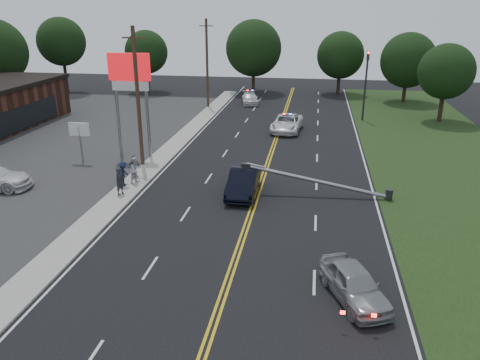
% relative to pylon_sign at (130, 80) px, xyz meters
% --- Properties ---
extents(ground, '(120.00, 120.00, 0.00)m').
position_rel_pylon_sign_xyz_m(ground, '(10.50, -14.00, -6.00)').
color(ground, black).
rests_on(ground, ground).
extents(sidewalk, '(1.80, 70.00, 0.12)m').
position_rel_pylon_sign_xyz_m(sidewalk, '(2.10, -4.00, -5.94)').
color(sidewalk, '#A4A094').
rests_on(sidewalk, ground).
extents(grass_verge, '(12.00, 80.00, 0.01)m').
position_rel_pylon_sign_xyz_m(grass_verge, '(24.00, -4.00, -5.99)').
color(grass_verge, black).
rests_on(grass_verge, ground).
extents(centerline_yellow, '(0.36, 80.00, 0.00)m').
position_rel_pylon_sign_xyz_m(centerline_yellow, '(10.50, -4.00, -5.99)').
color(centerline_yellow, gold).
rests_on(centerline_yellow, ground).
extents(pylon_sign, '(3.20, 0.35, 8.00)m').
position_rel_pylon_sign_xyz_m(pylon_sign, '(0.00, 0.00, 0.00)').
color(pylon_sign, gray).
rests_on(pylon_sign, ground).
extents(small_sign, '(1.60, 0.14, 3.10)m').
position_rel_pylon_sign_xyz_m(small_sign, '(-3.50, -2.00, -3.66)').
color(small_sign, gray).
rests_on(small_sign, ground).
extents(traffic_signal, '(0.28, 0.41, 7.05)m').
position_rel_pylon_sign_xyz_m(traffic_signal, '(18.80, 16.00, -1.79)').
color(traffic_signal, '#2D2D30').
rests_on(traffic_signal, ground).
extents(fallen_streetlight, '(9.36, 0.44, 1.91)m').
position_rel_pylon_sign_xyz_m(fallen_streetlight, '(14.69, -6.00, -5.08)').
color(fallen_streetlight, '#2D2D30').
rests_on(fallen_streetlight, ground).
extents(utility_pole_mid, '(1.60, 0.28, 10.00)m').
position_rel_pylon_sign_xyz_m(utility_pole_mid, '(1.30, -2.00, -0.91)').
color(utility_pole_mid, '#382619').
rests_on(utility_pole_mid, ground).
extents(utility_pole_far, '(1.60, 0.28, 10.00)m').
position_rel_pylon_sign_xyz_m(utility_pole_far, '(1.30, 20.00, -0.91)').
color(utility_pole_far, '#382619').
rests_on(utility_pole_far, ground).
extents(tree_4, '(6.37, 6.37, 10.02)m').
position_rel_pylon_sign_xyz_m(tree_4, '(-20.23, 26.79, 0.82)').
color(tree_4, black).
rests_on(tree_4, ground).
extents(tree_5, '(5.82, 5.82, 8.33)m').
position_rel_pylon_sign_xyz_m(tree_5, '(-9.34, 29.27, -0.59)').
color(tree_5, black).
rests_on(tree_5, ground).
extents(tree_6, '(7.55, 7.55, 9.72)m').
position_rel_pylon_sign_xyz_m(tree_6, '(5.17, 31.33, -0.06)').
color(tree_6, black).
rests_on(tree_6, ground).
extents(tree_7, '(6.22, 6.22, 8.25)m').
position_rel_pylon_sign_xyz_m(tree_7, '(16.81, 31.92, -0.86)').
color(tree_7, black).
rests_on(tree_7, ground).
extents(tree_8, '(6.63, 6.63, 8.41)m').
position_rel_pylon_sign_xyz_m(tree_8, '(24.71, 27.24, -0.90)').
color(tree_8, black).
rests_on(tree_8, ground).
extents(tree_9, '(5.51, 5.51, 7.87)m').
position_rel_pylon_sign_xyz_m(tree_9, '(26.64, 16.73, -0.90)').
color(tree_9, black).
rests_on(tree_9, ground).
extents(crashed_sedan, '(1.78, 4.93, 1.62)m').
position_rel_pylon_sign_xyz_m(crashed_sedan, '(9.61, -6.38, -5.19)').
color(crashed_sedan, black).
rests_on(crashed_sedan, ground).
extents(waiting_sedan, '(3.15, 4.46, 1.41)m').
position_rel_pylon_sign_xyz_m(waiting_sedan, '(15.77, -16.98, -5.29)').
color(waiting_sedan, gray).
rests_on(waiting_sedan, ground).
extents(emergency_a, '(3.07, 5.78, 1.55)m').
position_rel_pylon_sign_xyz_m(emergency_a, '(11.26, 10.17, -5.22)').
color(emergency_a, white).
rests_on(emergency_a, ground).
extents(emergency_b, '(2.74, 4.84, 1.32)m').
position_rel_pylon_sign_xyz_m(emergency_b, '(5.89, 22.96, -5.33)').
color(emergency_b, silver).
rests_on(emergency_b, ground).
extents(bystander_a, '(0.64, 0.75, 1.73)m').
position_rel_pylon_sign_xyz_m(bystander_a, '(2.07, -7.99, -5.01)').
color(bystander_a, '#23232A').
rests_on(bystander_a, sidewalk).
extents(bystander_b, '(1.01, 1.09, 1.79)m').
position_rel_pylon_sign_xyz_m(bystander_b, '(2.29, -5.85, -4.98)').
color(bystander_b, silver).
rests_on(bystander_b, sidewalk).
extents(bystander_c, '(0.64, 1.08, 1.65)m').
position_rel_pylon_sign_xyz_m(bystander_c, '(1.70, -6.51, -5.05)').
color(bystander_c, '#161D38').
rests_on(bystander_c, sidewalk).
extents(bystander_d, '(0.79, 0.99, 1.57)m').
position_rel_pylon_sign_xyz_m(bystander_d, '(1.76, -4.85, -5.09)').
color(bystander_d, '#5D504B').
rests_on(bystander_d, sidewalk).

